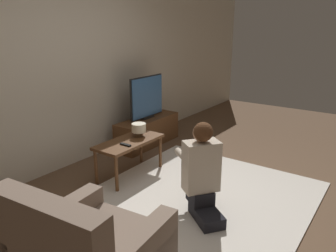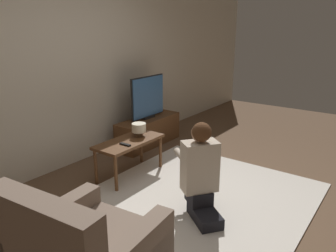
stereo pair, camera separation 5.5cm
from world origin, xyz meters
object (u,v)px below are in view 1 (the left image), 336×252
object	(u,v)px
tv	(147,97)
table_lamp	(139,129)
person_kneeling	(202,170)
coffee_table	(129,145)

from	to	relation	value
tv	table_lamp	world-z (taller)	tv
tv	person_kneeling	distance (m)	2.15
tv	coffee_table	bearing A→B (deg)	-152.10
person_kneeling	table_lamp	size ratio (longest dim) A/B	5.28
tv	person_kneeling	world-z (taller)	tv
person_kneeling	coffee_table	bearing A→B (deg)	-65.42
person_kneeling	table_lamp	world-z (taller)	person_kneeling
tv	coffee_table	xyz separation A→B (m)	(-1.02, -0.54, -0.35)
coffee_table	table_lamp	size ratio (longest dim) A/B	5.03
tv	person_kneeling	xyz separation A→B (m)	(-1.27, -1.71, -0.29)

